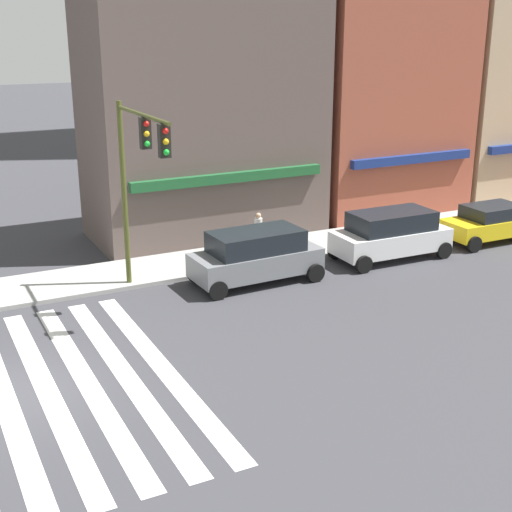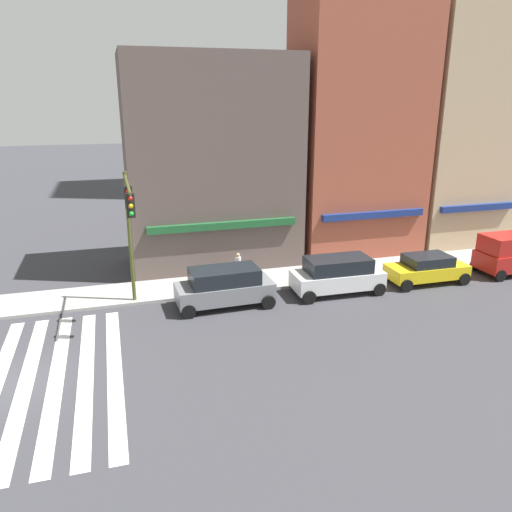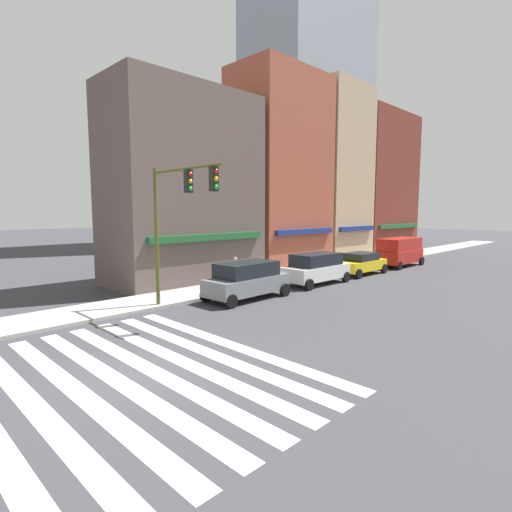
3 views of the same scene
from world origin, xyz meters
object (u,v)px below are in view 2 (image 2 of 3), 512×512
object	(u,v)px
suv_grey	(225,286)
sedan_yellow	(427,268)
traffic_signal	(129,218)
pedestrian_white_shirt	(238,268)
fire_hydrant	(219,282)
suv_white	(337,274)

from	to	relation	value
suv_grey	sedan_yellow	xyz separation A→B (m)	(11.38, -0.00, -0.19)
traffic_signal	pedestrian_white_shirt	bearing A→B (deg)	22.87
traffic_signal	suv_grey	size ratio (longest dim) A/B	1.37
sedan_yellow	fire_hydrant	distance (m)	11.42
suv_white	suv_grey	bearing A→B (deg)	-178.74
pedestrian_white_shirt	fire_hydrant	size ratio (longest dim) A/B	2.10
suv_white	sedan_yellow	distance (m)	5.38
traffic_signal	fire_hydrant	bearing A→B (deg)	21.71
suv_grey	pedestrian_white_shirt	world-z (taller)	suv_grey
sedan_yellow	fire_hydrant	xyz separation A→B (m)	(-11.30, 1.70, -0.23)
suv_grey	suv_white	xyz separation A→B (m)	(6.01, 0.00, 0.00)
suv_white	sedan_yellow	xyz separation A→B (m)	(5.38, -0.00, -0.19)
sedan_yellow	suv_grey	bearing A→B (deg)	-179.30
traffic_signal	sedan_yellow	size ratio (longest dim) A/B	1.48
suv_grey	suv_white	size ratio (longest dim) A/B	1.00
suv_grey	pedestrian_white_shirt	xyz separation A→B (m)	(1.27, 2.30, 0.04)
pedestrian_white_shirt	suv_grey	bearing A→B (deg)	130.88
suv_white	pedestrian_white_shirt	bearing A→B (deg)	155.34
traffic_signal	suv_white	distance (m)	10.88
pedestrian_white_shirt	fire_hydrant	xyz separation A→B (m)	(-1.18, -0.60, -0.46)
pedestrian_white_shirt	sedan_yellow	bearing A→B (deg)	-123.00
suv_grey	suv_white	distance (m)	6.01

